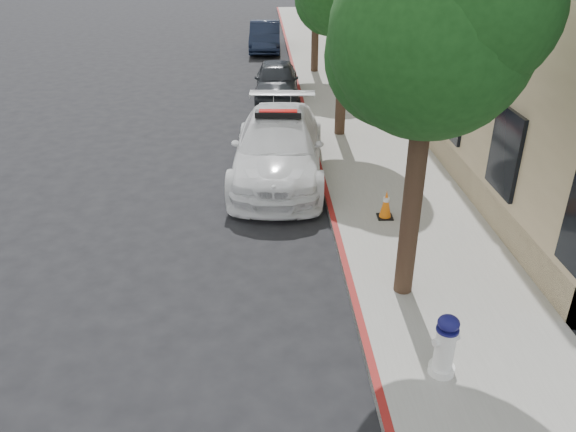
# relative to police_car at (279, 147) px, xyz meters

# --- Properties ---
(ground) EXTENTS (120.00, 120.00, 0.00)m
(ground) POSITION_rel_police_car_xyz_m (-1.01, -3.24, -0.77)
(ground) COLOR black
(ground) RESTS_ON ground
(sidewalk) EXTENTS (3.20, 50.00, 0.15)m
(sidewalk) POSITION_rel_police_car_xyz_m (2.59, 6.76, -0.70)
(sidewalk) COLOR gray
(sidewalk) RESTS_ON ground
(curb_strip) EXTENTS (0.12, 50.00, 0.15)m
(curb_strip) POSITION_rel_police_car_xyz_m (1.05, 6.76, -0.70)
(curb_strip) COLOR maroon
(curb_strip) RESTS_ON ground
(tree_near) EXTENTS (2.92, 2.82, 5.62)m
(tree_near) POSITION_rel_police_car_xyz_m (1.92, -5.25, 3.50)
(tree_near) COLOR black
(tree_near) RESTS_ON sidewalk
(police_car) EXTENTS (2.58, 5.47, 1.69)m
(police_car) POSITION_rel_police_car_xyz_m (0.00, 0.00, 0.00)
(police_car) COLOR white
(police_car) RESTS_ON ground
(parked_car_mid) EXTENTS (1.69, 3.88, 1.30)m
(parked_car_mid) POSITION_rel_police_car_xyz_m (0.19, 7.19, -0.12)
(parked_car_mid) COLOR #202328
(parked_car_mid) RESTS_ON ground
(parked_car_far) EXTENTS (1.61, 4.26, 1.39)m
(parked_car_far) POSITION_rel_police_car_xyz_m (-0.10, 15.95, -0.08)
(parked_car_far) COLOR black
(parked_car_far) RESTS_ON ground
(fire_hydrant) EXTENTS (0.40, 0.36, 0.94)m
(fire_hydrant) POSITION_rel_police_car_xyz_m (1.96, -7.20, -0.17)
(fire_hydrant) COLOR white
(fire_hydrant) RESTS_ON sidewalk
(traffic_cone) EXTENTS (0.33, 0.33, 0.61)m
(traffic_cone) POSITION_rel_police_car_xyz_m (2.13, -2.62, -0.32)
(traffic_cone) COLOR black
(traffic_cone) RESTS_ON sidewalk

